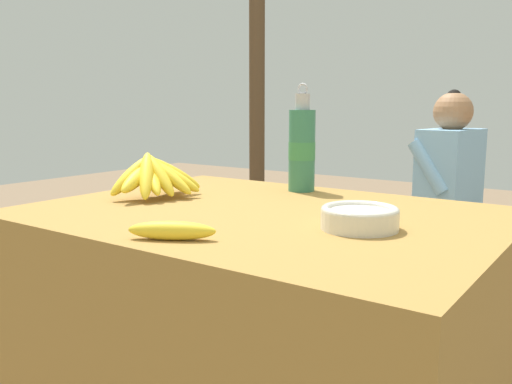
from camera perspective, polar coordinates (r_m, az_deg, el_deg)
market_counter at (r=1.59m, az=0.64°, el=-15.67°), size 1.24×0.94×0.76m
banana_bunch_ripe at (r=1.69m, az=-10.45°, el=1.73°), size 0.20×0.32×0.15m
serving_bowl at (r=1.27m, az=10.85°, el=-2.59°), size 0.18×0.18×0.05m
water_bottle at (r=1.80m, az=4.85°, el=4.60°), size 0.09×0.09×0.35m
loose_banana_front at (r=1.17m, az=-8.85°, el=-4.03°), size 0.19×0.13×0.04m
wooden_bench at (r=2.85m, az=15.12°, el=-4.85°), size 1.66×0.32×0.44m
seated_vendor at (r=2.71m, az=18.68°, el=0.17°), size 0.43×0.41×1.12m
banana_bunch_green at (r=2.99m, az=7.46°, el=-1.37°), size 0.17×0.27×0.13m
support_post_near at (r=3.63m, az=0.10°, el=13.43°), size 0.10×0.10×2.63m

